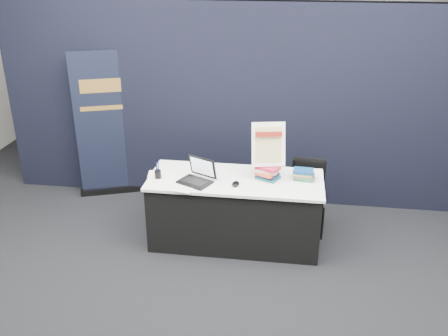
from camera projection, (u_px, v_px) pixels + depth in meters
The scene contains 15 objects.
floor at pixel (228, 270), 4.95m from camera, with size 8.00×8.00×0.00m, color black.
wall_back at pixel (262, 29), 7.86m from camera, with size 8.00×0.02×3.50m, color #B4B3AA.
drape_partition at pixel (247, 107), 5.91m from camera, with size 6.00×0.08×2.40m, color black.
display_table at pixel (235, 210), 5.30m from camera, with size 1.80×0.75×0.75m.
laptop at pixel (196, 176), 5.06m from camera, with size 0.38×0.38×0.24m.
mouse at pixel (236, 184), 4.99m from camera, with size 0.07×0.12×0.04m, color black.
brochure_left at pixel (161, 174), 5.24m from camera, with size 0.28×0.20×0.00m, color white.
brochure_mid at pixel (197, 181), 5.09m from camera, with size 0.31×0.22×0.00m, color white.
brochure_right at pixel (180, 188), 4.95m from camera, with size 0.27×0.19×0.00m, color white.
pen_cup at pixel (158, 174), 5.14m from camera, with size 0.07×0.07×0.09m, color black.
book_stack_tall at pixel (267, 173), 5.11m from camera, with size 0.26×0.23×0.14m.
book_stack_short at pixel (304, 175), 5.10m from camera, with size 0.21×0.17×0.11m.
info_sign at pixel (268, 145), 5.02m from camera, with size 0.36×0.19×0.46m.
pullup_banner at pixel (107, 133), 6.20m from camera, with size 0.76×0.36×1.84m.
stacking_chair at pixel (308, 193), 5.50m from camera, with size 0.40×0.41×0.81m.
Camera 1 is at (0.54, -4.08, 2.94)m, focal length 40.00 mm.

